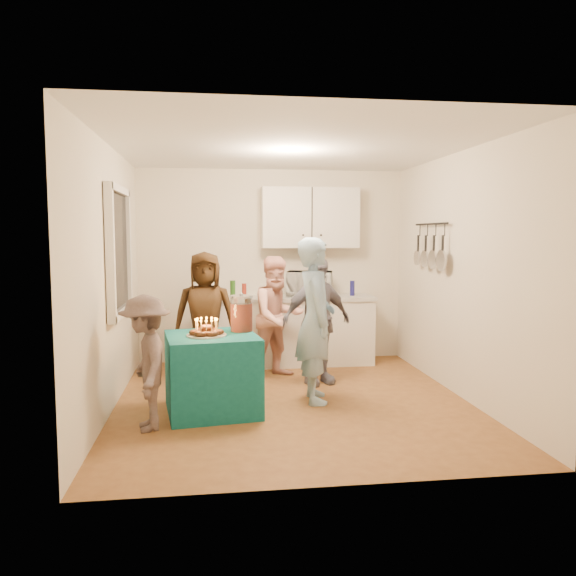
{
  "coord_description": "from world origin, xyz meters",
  "views": [
    {
      "loc": [
        -0.8,
        -5.63,
        1.72
      ],
      "look_at": [
        0.0,
        0.35,
        1.15
      ],
      "focal_mm": 35.0,
      "sensor_mm": 36.0,
      "label": 1
    }
  ],
  "objects": [
    {
      "name": "woman_back_right",
      "position": [
        0.38,
        0.67,
        0.74
      ],
      "size": [
        0.94,
        0.62,
        1.47
      ],
      "primitive_type": "imported",
      "rotation": [
        0.0,
        0.0,
        0.33
      ],
      "color": "black",
      "rests_on": "floor"
    },
    {
      "name": "microwave",
      "position": [
        0.47,
        1.7,
        1.07
      ],
      "size": [
        0.67,
        0.54,
        0.33
      ],
      "primitive_type": "imported",
      "rotation": [
        0.0,
        0.0,
        -0.25
      ],
      "color": "white",
      "rests_on": "countertop"
    },
    {
      "name": "donut_cake",
      "position": [
        -0.87,
        -0.28,
        0.85
      ],
      "size": [
        0.38,
        0.38,
        0.18
      ],
      "primitive_type": null,
      "color": "#381C0C",
      "rests_on": "party_table"
    },
    {
      "name": "man_birthday",
      "position": [
        0.24,
        -0.0,
        0.85
      ],
      "size": [
        0.43,
        0.63,
        1.7
      ],
      "primitive_type": "imported",
      "rotation": [
        0.0,
        0.0,
        1.54
      ],
      "color": "#98BDDD",
      "rests_on": "floor"
    },
    {
      "name": "left_wall",
      "position": [
        -1.8,
        0.0,
        1.3
      ],
      "size": [
        4.0,
        4.0,
        0.0
      ],
      "primitive_type": "plane",
      "color": "silver",
      "rests_on": "floor"
    },
    {
      "name": "window_night",
      "position": [
        -1.77,
        0.3,
        1.55
      ],
      "size": [
        0.04,
        1.0,
        1.2
      ],
      "primitive_type": "cube",
      "color": "black",
      "rests_on": "left_wall"
    },
    {
      "name": "punch_jar",
      "position": [
        -0.53,
        -0.06,
        0.93
      ],
      "size": [
        0.22,
        0.22,
        0.34
      ],
      "primitive_type": "cylinder",
      "color": "red",
      "rests_on": "party_table"
    },
    {
      "name": "party_table",
      "position": [
        -0.82,
        -0.23,
        0.38
      ],
      "size": [
        0.96,
        0.96,
        0.76
      ],
      "primitive_type": "cube",
      "rotation": [
        0.0,
        0.0,
        0.14
      ],
      "color": "#0E5B60",
      "rests_on": "floor"
    },
    {
      "name": "upper_cabinet",
      "position": [
        0.5,
        1.85,
        1.95
      ],
      "size": [
        1.3,
        0.3,
        0.8
      ],
      "primitive_type": "cube",
      "color": "white",
      "rests_on": "back_wall"
    },
    {
      "name": "counter",
      "position": [
        0.2,
        1.7,
        0.43
      ],
      "size": [
        2.2,
        0.58,
        0.86
      ],
      "primitive_type": "cube",
      "color": "white",
      "rests_on": "floor"
    },
    {
      "name": "right_wall",
      "position": [
        1.8,
        0.0,
        1.3
      ],
      "size": [
        4.0,
        4.0,
        0.0
      ],
      "primitive_type": "plane",
      "color": "silver",
      "rests_on": "floor"
    },
    {
      "name": "child_near_left",
      "position": [
        -1.4,
        -0.66,
        0.6
      ],
      "size": [
        0.59,
        0.85,
        1.2
      ],
      "primitive_type": "imported",
      "rotation": [
        0.0,
        0.0,
        -1.37
      ],
      "color": "#504140",
      "rests_on": "floor"
    },
    {
      "name": "back_wall",
      "position": [
        0.0,
        2.0,
        1.3
      ],
      "size": [
        3.6,
        3.6,
        0.0
      ],
      "primitive_type": "plane",
      "color": "silver",
      "rests_on": "floor"
    },
    {
      "name": "ceiling",
      "position": [
        0.0,
        0.0,
        2.6
      ],
      "size": [
        4.0,
        4.0,
        0.0
      ],
      "primitive_type": "plane",
      "color": "white",
      "rests_on": "floor"
    },
    {
      "name": "pot_rack",
      "position": [
        1.72,
        0.7,
        1.6
      ],
      "size": [
        0.12,
        1.0,
        0.6
      ],
      "primitive_type": "cube",
      "color": "black",
      "rests_on": "right_wall"
    },
    {
      "name": "countertop",
      "position": [
        0.2,
        1.7,
        0.89
      ],
      "size": [
        2.24,
        0.62,
        0.05
      ],
      "primitive_type": "cube",
      "color": "beige",
      "rests_on": "counter"
    },
    {
      "name": "woman_back_left",
      "position": [
        -0.9,
        1.03,
        0.76
      ],
      "size": [
        0.77,
        0.52,
        1.53
      ],
      "primitive_type": "imported",
      "rotation": [
        0.0,
        0.0,
        -0.05
      ],
      "color": "#583719",
      "rests_on": "floor"
    },
    {
      "name": "woman_back_center",
      "position": [
        -0.03,
        1.03,
        0.73
      ],
      "size": [
        0.88,
        0.8,
        1.47
      ],
      "primitive_type": "imported",
      "rotation": [
        0.0,
        0.0,
        0.43
      ],
      "color": "#EF867C",
      "rests_on": "floor"
    },
    {
      "name": "floor",
      "position": [
        0.0,
        0.0,
        0.0
      ],
      "size": [
        4.0,
        4.0,
        0.0
      ],
      "primitive_type": "plane",
      "color": "brown",
      "rests_on": "ground"
    }
  ]
}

